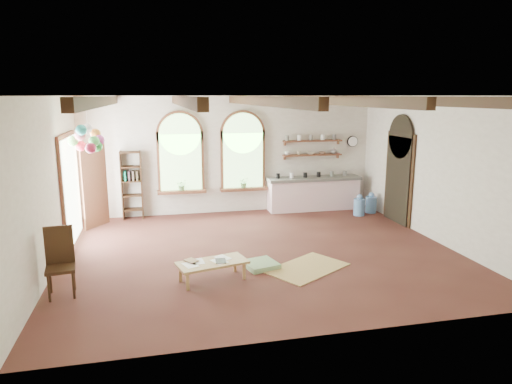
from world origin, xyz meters
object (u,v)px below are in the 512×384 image
object	(u,v)px
coffee_table	(212,264)
side_chair	(61,276)
kitchen_counter	(313,193)
balloon_cluster	(88,139)

from	to	relation	value
coffee_table	side_chair	bearing A→B (deg)	-178.49
kitchen_counter	balloon_cluster	size ratio (longest dim) A/B	2.35
balloon_cluster	kitchen_counter	bearing A→B (deg)	20.16
kitchen_counter	balloon_cluster	xyz separation A→B (m)	(-5.71, -2.09, 1.85)
kitchen_counter	side_chair	bearing A→B (deg)	-142.62
kitchen_counter	coffee_table	world-z (taller)	kitchen_counter
kitchen_counter	coffee_table	xyz separation A→B (m)	(-3.48, -4.48, -0.17)
coffee_table	balloon_cluster	bearing A→B (deg)	133.03
kitchen_counter	coffee_table	distance (m)	5.68
side_chair	balloon_cluster	world-z (taller)	balloon_cluster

